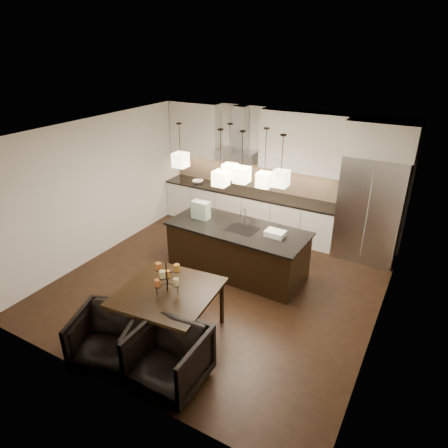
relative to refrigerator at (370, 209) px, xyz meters
The scene contains 37 objects.
floor 3.35m from the refrigerator, 131.42° to the right, with size 5.50×5.50×0.02m, color black.
ceiling 3.62m from the refrigerator, 131.42° to the right, with size 5.50×5.50×0.02m, color white.
wall_back 2.16m from the refrigerator, 169.74° to the left, with size 5.50×0.02×2.80m, color silver.
wall_front 5.56m from the refrigerator, 112.22° to the right, with size 5.50×0.02×2.80m, color silver.
wall_left 5.42m from the refrigerator, 153.91° to the right, with size 0.02×5.50×2.80m, color silver.
wall_right 2.49m from the refrigerator, 74.50° to the right, with size 0.02×5.50×2.80m, color silver.
refrigerator is the anchor object (origin of this frame).
fridge_panel 1.40m from the refrigerator, ahead, with size 1.26×0.72×0.65m, color silver.
lower_cabinets 2.80m from the refrigerator, behind, with size 4.21×0.62×0.88m, color silver.
countertop 2.73m from the refrigerator, behind, with size 4.21×0.66×0.04m, color black.
backsplash 2.75m from the refrigerator, behind, with size 4.21×0.02×0.63m, color tan.
upper_cab_left 4.35m from the refrigerator, behind, with size 1.25×0.35×1.25m, color silver.
upper_cab_right 1.91m from the refrigerator, behind, with size 1.86×0.35×1.25m, color silver.
hood_canopy 3.09m from the refrigerator, behind, with size 0.90×0.52×0.24m, color #B7B7BA.
hood_chimney 3.28m from the refrigerator, behind, with size 0.30×0.28×0.96m, color #B7B7BA.
fruit_bowl 4.06m from the refrigerator, behind, with size 0.26×0.26×0.06m, color silver.
island_body 2.78m from the refrigerator, 138.19° to the right, with size 2.57×1.03×0.90m, color black.
island_top 2.72m from the refrigerator, 138.19° to the right, with size 2.65×1.11×0.04m, color black.
faucet 2.57m from the refrigerator, 138.25° to the right, with size 0.10×0.25×0.39m, color silver, non-canonical shape.
tote_bag 3.35m from the refrigerator, 147.86° to the right, with size 0.35×0.18×0.35m, color #226639.
food_container 2.20m from the refrigerator, 125.36° to the right, with size 0.35×0.25×0.10m, color silver.
dining_table 4.49m from the refrigerator, 117.46° to the right, with size 1.35×1.35×0.81m, color black, non-canonical shape.
candelabra 4.44m from the refrigerator, 117.46° to the right, with size 0.39×0.39×0.48m, color black, non-canonical shape.
candle_a 4.36m from the refrigerator, 115.79° to the right, with size 0.08×0.08×0.11m, color #D3C483.
candle_b 4.38m from the refrigerator, 119.21° to the right, with size 0.08×0.08×0.11m, color #C27926.
candle_c 4.60m from the refrigerator, 117.37° to the right, with size 0.08×0.08×0.11m, color #AE5827.
candle_d 4.30m from the refrigerator, 116.83° to the right, with size 0.08×0.08×0.11m, color #C27926.
candle_e 4.51m from the refrigerator, 119.11° to the right, with size 0.08×0.08×0.11m, color #AE5827.
candle_f 4.55m from the refrigerator, 116.27° to the right, with size 0.08×0.08×0.11m, color #D3C483.
armchair_left 5.44m from the refrigerator, 117.20° to the right, with size 0.85×0.88×0.80m, color black.
armchair_right 4.98m from the refrigerator, 107.57° to the right, with size 0.88×0.91×0.83m, color black.
pendant_a 3.84m from the refrigerator, 146.86° to the right, with size 0.24×0.24×0.26m, color #FFF1B9.
pendant_b 2.94m from the refrigerator, 145.19° to the right, with size 0.24×0.24×0.26m, color #FFF1B9.
pendant_c 2.91m from the refrigerator, 132.06° to the right, with size 0.24×0.24×0.26m, color #FFF1B9.
pendant_d 2.43m from the refrigerator, 134.33° to the right, with size 0.24×0.24×0.26m, color #FFF1B9.
pendant_e 2.50m from the refrigerator, 120.76° to the right, with size 0.24×0.24×0.26m, color #FFF1B9.
pendant_f 3.17m from the refrigerator, 136.68° to the right, with size 0.24×0.24×0.26m, color #FFF1B9.
Camera 1 is at (3.14, -5.38, 4.16)m, focal length 32.00 mm.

